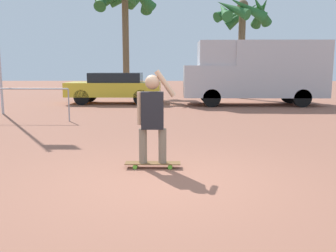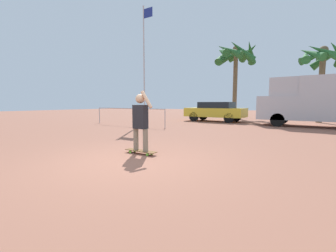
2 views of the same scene
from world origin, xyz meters
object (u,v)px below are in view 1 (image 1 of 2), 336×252
palm_tree_near_van (243,15)px  parked_car_yellow (115,87)px  skateboard (153,163)px  person_skateboarder (152,113)px  camper_van (256,71)px

palm_tree_near_van → parked_car_yellow: bearing=-154.8°
palm_tree_near_van → skateboard: bearing=-105.6°
skateboard → parked_car_yellow: (-2.50, 11.49, 0.71)m
person_skateboarder → palm_tree_near_van: (4.06, 14.58, 3.51)m
person_skateboarder → camper_van: size_ratio=0.26×
person_skateboarder → camper_van: camper_van is taller
skateboard → person_skateboarder: bearing=-180.0°
camper_van → parked_car_yellow: 6.67m
skateboard → parked_car_yellow: bearing=102.3°
skateboard → camper_van: camper_van is taller
camper_van → parked_car_yellow: (-6.60, 0.60, -0.78)m
person_skateboarder → parked_car_yellow: person_skateboarder is taller
parked_car_yellow → palm_tree_near_van: size_ratio=0.80×
skateboard → palm_tree_near_van: 15.76m
skateboard → parked_car_yellow: 11.78m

